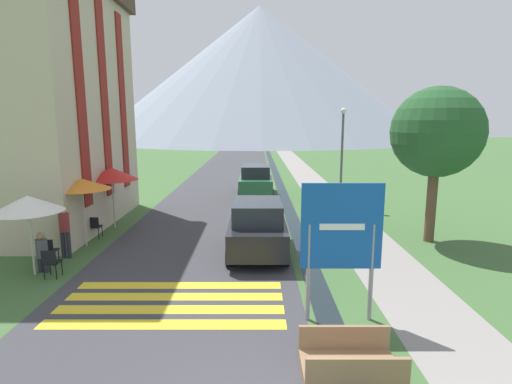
# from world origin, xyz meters

# --- Properties ---
(ground_plane) EXTENTS (160.00, 160.00, 0.00)m
(ground_plane) POSITION_xyz_m (0.00, 20.00, 0.00)
(ground_plane) COLOR #3D6033
(road) EXTENTS (6.40, 60.00, 0.01)m
(road) POSITION_xyz_m (-2.50, 30.00, 0.00)
(road) COLOR #38383D
(road) RESTS_ON ground_plane
(footpath) EXTENTS (2.20, 60.00, 0.01)m
(footpath) POSITION_xyz_m (3.60, 30.00, 0.00)
(footpath) COLOR gray
(footpath) RESTS_ON ground_plane
(drainage_channel) EXTENTS (0.60, 60.00, 0.00)m
(drainage_channel) POSITION_xyz_m (1.20, 30.00, 0.00)
(drainage_channel) COLOR black
(drainage_channel) RESTS_ON ground_plane
(crosswalk_marking) EXTENTS (5.44, 2.54, 0.01)m
(crosswalk_marking) POSITION_xyz_m (-2.50, 4.50, 0.01)
(crosswalk_marking) COLOR yellow
(crosswalk_marking) RESTS_ON ground_plane
(mountain_distant) EXTENTS (75.67, 75.67, 29.80)m
(mountain_distant) POSITION_xyz_m (0.42, 90.86, 14.90)
(mountain_distant) COLOR gray
(mountain_distant) RESTS_ON ground_plane
(hotel_building) EXTENTS (6.00, 8.66, 10.43)m
(hotel_building) POSITION_xyz_m (-9.39, 12.00, 5.65)
(hotel_building) COLOR #BCAD93
(hotel_building) RESTS_ON ground_plane
(road_sign) EXTENTS (1.77, 0.11, 3.11)m
(road_sign) POSITION_xyz_m (1.40, 3.68, 1.95)
(road_sign) COLOR gray
(road_sign) RESTS_ON ground_plane
(footbridge) EXTENTS (1.70, 1.10, 0.65)m
(footbridge) POSITION_xyz_m (1.20, 1.71, 0.23)
(footbridge) COLOR #846647
(footbridge) RESTS_ON ground_plane
(parked_car_near) EXTENTS (1.96, 3.87, 1.82)m
(parked_car_near) POSITION_xyz_m (-0.40, 8.21, 0.91)
(parked_car_near) COLOR black
(parked_car_near) RESTS_ON ground_plane
(parked_car_far) EXTENTS (1.99, 4.26, 1.82)m
(parked_car_far) POSITION_xyz_m (-0.47, 18.74, 0.91)
(parked_car_far) COLOR #28663D
(parked_car_far) RESTS_ON ground_plane
(cafe_chair_far_left) EXTENTS (0.40, 0.40, 0.85)m
(cafe_chair_far_left) POSITION_xyz_m (-6.53, 9.91, 0.51)
(cafe_chair_far_left) COLOR black
(cafe_chair_far_left) RESTS_ON ground_plane
(cafe_chair_near_left) EXTENTS (0.40, 0.40, 0.85)m
(cafe_chair_near_left) POSITION_xyz_m (-6.83, 7.09, 0.51)
(cafe_chair_near_left) COLOR black
(cafe_chair_near_left) RESTS_ON ground_plane
(cafe_chair_nearest) EXTENTS (0.40, 0.40, 0.85)m
(cafe_chair_nearest) POSITION_xyz_m (-6.23, 6.06, 0.51)
(cafe_chair_nearest) COLOR black
(cafe_chair_nearest) RESTS_ON ground_plane
(cafe_umbrella_front_white) EXTENTS (1.92, 1.92, 2.34)m
(cafe_umbrella_front_white) POSITION_xyz_m (-6.89, 6.36, 2.10)
(cafe_umbrella_front_white) COLOR #B7B2A8
(cafe_umbrella_front_white) RESTS_ON ground_plane
(cafe_umbrella_middle_orange) EXTENTS (1.96, 1.96, 2.42)m
(cafe_umbrella_middle_orange) POSITION_xyz_m (-6.51, 9.04, 2.23)
(cafe_umbrella_middle_orange) COLOR #B7B2A8
(cafe_umbrella_middle_orange) RESTS_ON ground_plane
(cafe_umbrella_rear_red) EXTENTS (2.10, 2.10, 2.53)m
(cafe_umbrella_rear_red) POSITION_xyz_m (-6.33, 11.45, 2.27)
(cafe_umbrella_rear_red) COLOR #B7B2A8
(cafe_umbrella_rear_red) RESTS_ON ground_plane
(person_seated_far) EXTENTS (0.32, 0.32, 1.22)m
(person_seated_far) POSITION_xyz_m (-6.72, 6.53, 0.67)
(person_seated_far) COLOR #282833
(person_seated_far) RESTS_ON ground_plane
(person_standing_terrace) EXTENTS (0.32, 0.32, 1.69)m
(person_standing_terrace) POSITION_xyz_m (-6.61, 7.77, 0.98)
(person_standing_terrace) COLOR #282833
(person_standing_terrace) RESTS_ON ground_plane
(streetlamp) EXTENTS (0.28, 0.28, 5.01)m
(streetlamp) POSITION_xyz_m (3.89, 15.52, 2.98)
(streetlamp) COLOR #515156
(streetlamp) RESTS_ON ground_plane
(tree_by_path) EXTENTS (3.21, 3.21, 5.61)m
(tree_by_path) POSITION_xyz_m (5.97, 9.63, 3.98)
(tree_by_path) COLOR brown
(tree_by_path) RESTS_ON ground_plane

